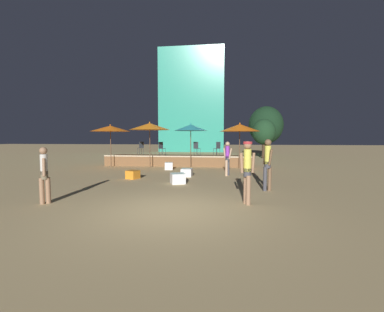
{
  "coord_description": "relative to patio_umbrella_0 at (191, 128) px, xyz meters",
  "views": [
    {
      "loc": [
        1.41,
        -6.5,
        1.94
      ],
      "look_at": [
        0.0,
        4.61,
        1.11
      ],
      "focal_mm": 24.0,
      "sensor_mm": 36.0,
      "label": 1
    }
  ],
  "objects": [
    {
      "name": "ground_plane",
      "position": [
        0.74,
        -9.8,
        -2.54
      ],
      "size": [
        120.0,
        120.0,
        0.0
      ],
      "primitive_type": "plane",
      "color": "tan"
    },
    {
      "name": "wooden_deck",
      "position": [
        -0.97,
        1.32,
        -2.22
      ],
      "size": [
        9.97,
        2.33,
        0.71
      ],
      "color": "brown",
      "rests_on": "ground"
    },
    {
      "name": "patio_umbrella_0",
      "position": [
        0.0,
        0.0,
        0.0
      ],
      "size": [
        2.09,
        2.09,
        2.82
      ],
      "color": "brown",
      "rests_on": "ground"
    },
    {
      "name": "patio_umbrella_1",
      "position": [
        3.07,
        -0.22,
        -0.03
      ],
      "size": [
        2.45,
        2.45,
        2.82
      ],
      "color": "brown",
      "rests_on": "ground"
    },
    {
      "name": "patio_umbrella_2",
      "position": [
        -2.57,
        -0.43,
        0.07
      ],
      "size": [
        2.57,
        2.57,
        2.91
      ],
      "color": "brown",
      "rests_on": "ground"
    },
    {
      "name": "patio_umbrella_3",
      "position": [
        -5.24,
        -0.33,
        -0.05
      ],
      "size": [
        2.52,
        2.52,
        2.76
      ],
      "color": "brown",
      "rests_on": "ground"
    },
    {
      "name": "cube_seat_0",
      "position": [
        -2.09,
        -4.87,
        -2.35
      ],
      "size": [
        0.64,
        0.64,
        0.39
      ],
      "rotation": [
        0.0,
        0.0,
        -0.37
      ],
      "color": "orange",
      "rests_on": "ground"
    },
    {
      "name": "cube_seat_1",
      "position": [
        0.32,
        -3.91,
        -2.34
      ],
      "size": [
        0.54,
        0.54,
        0.39
      ],
      "rotation": [
        0.0,
        0.0,
        -0.04
      ],
      "color": "white",
      "rests_on": "ground"
    },
    {
      "name": "cube_seat_2",
      "position": [
        -1.14,
        -1.38,
        -2.32
      ],
      "size": [
        0.54,
        0.54,
        0.43
      ],
      "rotation": [
        0.0,
        0.0,
        0.17
      ],
      "color": "white",
      "rests_on": "ground"
    },
    {
      "name": "cube_seat_3",
      "position": [
        0.22,
        -5.85,
        -2.33
      ],
      "size": [
        0.74,
        0.74,
        0.43
      ],
      "rotation": [
        0.0,
        0.0,
        0.39
      ],
      "color": "white",
      "rests_on": "ground"
    },
    {
      "name": "person_0",
      "position": [
        2.81,
        -8.84,
        -1.49
      ],
      "size": [
        0.47,
        0.3,
        1.82
      ],
      "rotation": [
        0.0,
        0.0,
        1.91
      ],
      "color": "#997051",
      "rests_on": "ground"
    },
    {
      "name": "person_1",
      "position": [
        2.3,
        -3.38,
        -1.61
      ],
      "size": [
        0.47,
        0.35,
        1.71
      ],
      "rotation": [
        0.0,
        0.0,
        0.98
      ],
      "color": "tan",
      "rests_on": "ground"
    },
    {
      "name": "person_2",
      "position": [
        -3.02,
        -9.54,
        -1.66
      ],
      "size": [
        0.35,
        0.45,
        1.65
      ],
      "rotation": [
        0.0,
        0.0,
        3.77
      ],
      "color": "#997051",
      "rests_on": "ground"
    },
    {
      "name": "person_3",
      "position": [
        3.69,
        -6.87,
        -1.49
      ],
      "size": [
        0.3,
        0.58,
        1.87
      ],
      "rotation": [
        0.0,
        0.0,
        0.38
      ],
      "color": "#3F3F47",
      "rests_on": "ground"
    },
    {
      "name": "bistro_chair_0",
      "position": [
        1.67,
        1.35,
        -1.28
      ],
      "size": [
        0.48,
        0.48,
        0.9
      ],
      "rotation": [
        0.0,
        0.0,
        3.9
      ],
      "color": "#2D3338",
      "rests_on": "wooden_deck"
    },
    {
      "name": "bistro_chair_1",
      "position": [
        -2.11,
        0.76,
        -1.28
      ],
      "size": [
        0.48,
        0.48,
        0.9
      ],
      "rotation": [
        0.0,
        0.0,
        0.91
      ],
      "color": "#2D3338",
      "rests_on": "wooden_deck"
    },
    {
      "name": "bistro_chair_2",
      "position": [
        -3.8,
        1.46,
        -1.28
      ],
      "size": [
        0.48,
        0.48,
        0.9
      ],
      "rotation": [
        0.0,
        0.0,
        3.96
      ],
      "color": "#2D3338",
      "rests_on": "wooden_deck"
    },
    {
      "name": "bistro_chair_3",
      "position": [
        0.25,
        1.04,
        -1.28
      ],
      "size": [
        0.46,
        0.46,
        0.9
      ],
      "rotation": [
        0.0,
        0.0,
        2.67
      ],
      "color": "#2D3338",
      "rests_on": "wooden_deck"
    },
    {
      "name": "frisbee_disc",
      "position": [
        -2.04,
        -4.89,
        -2.52
      ],
      "size": [
        0.25,
        0.25,
        0.03
      ],
      "color": "#E54C99",
      "rests_on": "ground"
    },
    {
      "name": "background_tree_0",
      "position": [
        6.23,
        10.21,
        0.59
      ],
      "size": [
        3.38,
        3.38,
        5.0
      ],
      "color": "#3D2B1C",
      "rests_on": "ground"
    },
    {
      "name": "background_tree_1",
      "position": [
        5.7,
        7.8,
        -0.13
      ],
      "size": [
        2.12,
        2.12,
        3.6
      ],
      "color": "#3D2B1C",
      "rests_on": "ground"
    },
    {
      "name": "distant_building",
      "position": [
        -2.25,
        18.58,
        4.23
      ],
      "size": [
        8.56,
        3.63,
        13.55
      ],
      "color": "teal",
      "rests_on": "ground"
    }
  ]
}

